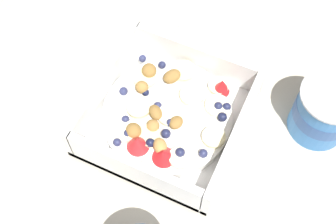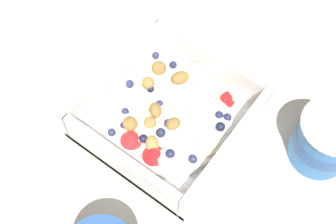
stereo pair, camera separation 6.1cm
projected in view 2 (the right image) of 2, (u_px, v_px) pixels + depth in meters
ground_plane at (158, 133)px, 0.62m from camera, size 2.40×2.40×0.00m
fruit_bowl at (168, 116)px, 0.61m from camera, size 0.20×0.20×0.06m
spoon at (214, 53)px, 0.68m from camera, size 0.11×0.16×0.01m
yogurt_cup at (325, 140)px, 0.57m from camera, size 0.08×0.08×0.08m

